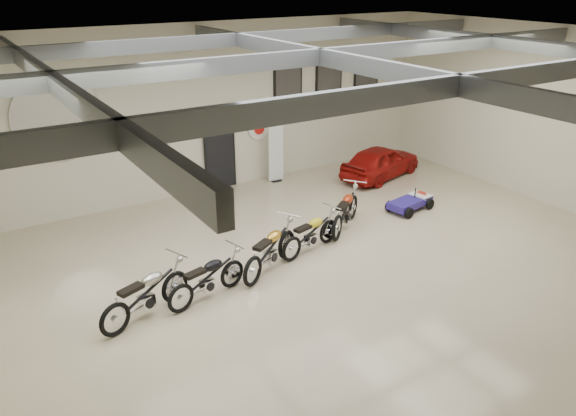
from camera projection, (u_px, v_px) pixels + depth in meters
floor at (316, 270)px, 12.82m from camera, size 16.00×12.00×0.01m
ceiling at (321, 43)px, 10.87m from camera, size 16.00×12.00×0.01m
back_wall at (201, 111)px, 16.52m from camera, size 16.00×0.02×5.00m
right_wall at (551, 117)px, 15.78m from camera, size 0.02×12.00×5.00m
ceiling_beams at (321, 57)px, 10.97m from camera, size 15.80×11.80×0.32m
door at (220, 155)px, 17.29m from camera, size 0.92×0.08×2.10m
logo_plaque at (58, 119)px, 14.40m from camera, size 2.30×0.06×1.16m
poster_left at (288, 80)px, 17.73m from camera, size 1.05×0.08×1.35m
poster_mid at (329, 76)px, 18.51m from camera, size 1.05×0.08×1.35m
poster_right at (366, 72)px, 19.30m from camera, size 1.05×0.08×1.35m
oil_sign at (259, 129)px, 17.73m from camera, size 0.72×0.10×0.72m
banner_stand at (276, 153)px, 17.85m from camera, size 0.52×0.23×1.89m
motorcycle_silver at (145, 293)px, 10.85m from camera, size 2.19×1.34×1.09m
motorcycle_black at (207, 278)px, 11.49m from camera, size 2.01×1.05×1.00m
motorcycle_gold at (270, 249)px, 12.57m from camera, size 2.17×1.59×1.10m
motorcycle_yellow at (311, 233)px, 13.47m from camera, size 1.99×1.04×0.99m
motorcycle_red at (345, 210)px, 14.64m from camera, size 2.06×1.74×1.08m
go_kart at (413, 199)px, 15.98m from camera, size 1.84×1.06×0.63m
vintage_car at (381, 162)px, 18.36m from camera, size 2.03×3.38×1.08m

